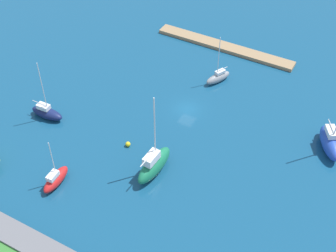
{
  "coord_description": "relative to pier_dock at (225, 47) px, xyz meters",
  "views": [
    {
      "loc": [
        -25.74,
        53.03,
        51.06
      ],
      "look_at": [
        0.0,
        6.53,
        1.5
      ],
      "focal_mm": 50.56,
      "sensor_mm": 36.0,
      "label": 1
    }
  ],
  "objects": [
    {
      "name": "pier_dock",
      "position": [
        0.0,
        0.0,
        0.0
      ],
      "size": [
        27.42,
        2.72,
        0.65
      ],
      "primitive_type": "cube",
      "color": "#997A56",
      "rests_on": "ground"
    },
    {
      "name": "sailboat_navy_outer_mooring",
      "position": [
        16.92,
        32.08,
        0.67
      ],
      "size": [
        5.77,
        2.26,
        10.76
      ],
      "rotation": [
        0.0,
        0.0,
        3.19
      ],
      "color": "#141E4C",
      "rests_on": "water"
    },
    {
      "name": "water",
      "position": [
        -1.93,
        19.38,
        -0.32
      ],
      "size": [
        160.0,
        160.0,
        0.0
      ],
      "primitive_type": "plane",
      "color": "navy",
      "rests_on": "ground"
    },
    {
      "name": "sailboat_blue_east_end",
      "position": [
        -24.68,
        17.27,
        1.15
      ],
      "size": [
        5.62,
        7.33,
        13.68
      ],
      "rotation": [
        0.0,
        0.0,
        2.1
      ],
      "color": "#2347B2",
      "rests_on": "water"
    },
    {
      "name": "mooring_buoy_yellow",
      "position": [
        2.0,
        31.33,
        0.07
      ],
      "size": [
        0.78,
        0.78,
        0.78
      ],
      "primitive_type": "sphere",
      "color": "yellow",
      "rests_on": "water"
    },
    {
      "name": "sailboat_green_off_beacon",
      "position": [
        -4.1,
        33.95,
        1.31
      ],
      "size": [
        2.56,
        7.72,
        13.5
      ],
      "rotation": [
        0.0,
        0.0,
        4.67
      ],
      "color": "#19724C",
      "rests_on": "water"
    },
    {
      "name": "sailboat_red_lone_south",
      "position": [
        6.77,
        42.44,
        0.66
      ],
      "size": [
        2.02,
        5.31,
        7.83
      ],
      "rotation": [
        0.0,
        0.0,
        4.77
      ],
      "color": "red",
      "rests_on": "water"
    },
    {
      "name": "sailboat_gray_mid_basin",
      "position": [
        -3.24,
        10.16,
        0.61
      ],
      "size": [
        3.53,
        5.22,
        9.14
      ],
      "rotation": [
        0.0,
        0.0,
        1.13
      ],
      "color": "gray",
      "rests_on": "water"
    }
  ]
}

